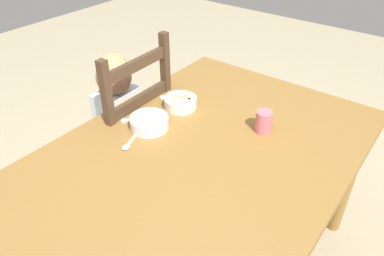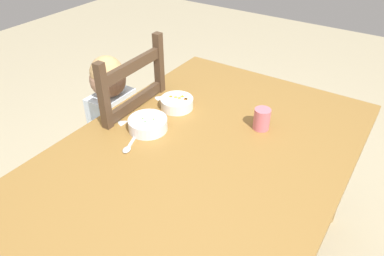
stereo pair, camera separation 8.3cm
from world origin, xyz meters
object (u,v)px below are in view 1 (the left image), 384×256
at_px(spoon, 128,144).
at_px(drinking_cup, 264,122).
at_px(bowl_of_peas, 149,122).
at_px(bowl_of_carrots, 180,102).
at_px(dining_chair, 126,141).
at_px(dining_table, 200,169).
at_px(child_figure, 123,117).

height_order(spoon, drinking_cup, drinking_cup).
distance_m(bowl_of_peas, bowl_of_carrots, 0.21).
height_order(dining_chair, drinking_cup, dining_chair).
bearing_deg(spoon, drinking_cup, -42.70).
bearing_deg(dining_chair, dining_table, -101.34).
bearing_deg(spoon, bowl_of_carrots, 2.45).
xyz_separation_m(child_figure, spoon, (-0.25, -0.31, 0.12)).
xyz_separation_m(spoon, drinking_cup, (0.41, -0.38, 0.04)).
bearing_deg(drinking_cup, spoon, 137.30).
relative_size(dining_chair, spoon, 7.73).
bearing_deg(bowl_of_peas, bowl_of_carrots, -0.02).
bearing_deg(drinking_cup, child_figure, 103.50).
xyz_separation_m(dining_table, spoon, (-0.14, 0.26, 0.09)).
distance_m(child_figure, drinking_cup, 0.73).
bearing_deg(bowl_of_carrots, drinking_cup, -81.45).
bearing_deg(child_figure, spoon, -128.86).
relative_size(dining_table, dining_chair, 1.44).
distance_m(spoon, drinking_cup, 0.56).
bearing_deg(drinking_cup, dining_table, 155.81).
height_order(dining_chair, child_figure, dining_chair).
relative_size(child_figure, spoon, 7.14).
relative_size(child_figure, bowl_of_carrots, 6.42).
bearing_deg(bowl_of_carrots, child_figure, 109.89).
bearing_deg(child_figure, drinking_cup, -76.50).
distance_m(dining_table, bowl_of_peas, 0.30).
bearing_deg(bowl_of_carrots, dining_table, -128.75).
bearing_deg(dining_table, drinking_cup, -24.19).
bearing_deg(drinking_cup, bowl_of_peas, 124.36).
height_order(dining_table, child_figure, child_figure).
xyz_separation_m(dining_chair, drinking_cup, (0.16, -0.69, 0.31)).
distance_m(child_figure, bowl_of_peas, 0.34).
height_order(dining_table, bowl_of_peas, bowl_of_peas).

